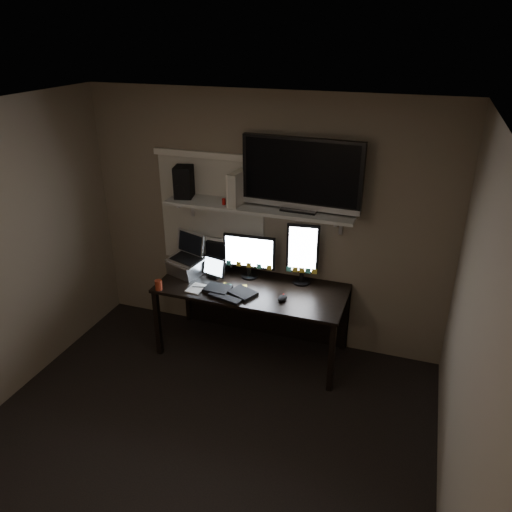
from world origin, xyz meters
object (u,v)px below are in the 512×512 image
at_px(monitor_landscape, 249,256).
at_px(game_console, 237,189).
at_px(mouse, 282,298).
at_px(tablet, 214,267).
at_px(laptop, 186,256).
at_px(keyboard, 230,291).
at_px(tv, 301,175).
at_px(monitor_portrait, 303,254).
at_px(cup, 159,285).
at_px(speaker, 184,182).
at_px(desk, 256,297).

xyz_separation_m(monitor_landscape, game_console, (-0.11, -0.02, 0.68)).
bearing_deg(monitor_landscape, mouse, -40.97).
relative_size(tablet, laptop, 0.65).
height_order(keyboard, tv, tv).
xyz_separation_m(monitor_landscape, monitor_portrait, (0.52, 0.05, 0.08)).
bearing_deg(cup, game_console, 39.45).
distance_m(mouse, laptop, 1.09).
bearing_deg(monitor_landscape, speaker, 174.06).
distance_m(monitor_landscape, speaker, 0.96).
xyz_separation_m(monitor_portrait, speaker, (-1.19, -0.02, 0.60)).
height_order(laptop, tv, tv).
relative_size(keyboard, cup, 5.09).
bearing_deg(laptop, tv, 27.75).
relative_size(tablet, game_console, 0.82).
bearing_deg(keyboard, desk, 75.29).
height_order(monitor_portrait, speaker, speaker).
distance_m(keyboard, tv, 1.25).
bearing_deg(cup, monitor_portrait, 24.81).
relative_size(monitor_portrait, keyboard, 1.23).
bearing_deg(tv, mouse, -94.12).
bearing_deg(tv, keyboard, -142.17).
height_order(tablet, cup, tablet).
distance_m(monitor_landscape, laptop, 0.64).
height_order(cup, speaker, speaker).
bearing_deg(desk, mouse, -37.43).
height_order(monitor_portrait, tablet, monitor_portrait).
bearing_deg(tv, laptop, -168.78).
bearing_deg(laptop, cup, -85.37).
bearing_deg(monitor_portrait, desk, -170.85).
bearing_deg(monitor_portrait, speaker, 174.16).
xyz_separation_m(desk, monitor_portrait, (0.43, 0.12, 0.48)).
bearing_deg(laptop, tablet, 21.59).
bearing_deg(game_console, speaker, -176.19).
relative_size(monitor_landscape, tablet, 2.01).
bearing_deg(game_console, monitor_landscape, 19.10).
relative_size(desk, cup, 18.35).
xyz_separation_m(cup, tv, (1.20, 0.55, 1.03)).
bearing_deg(monitor_portrait, laptop, -177.39).
relative_size(monitor_portrait, game_console, 1.96).
xyz_separation_m(mouse, laptop, (-1.06, 0.20, 0.18)).
distance_m(monitor_landscape, tablet, 0.36).
relative_size(cup, game_console, 0.31).
distance_m(cup, tv, 1.68).
bearing_deg(game_console, laptop, -158.12).
bearing_deg(speaker, tv, -13.41).
distance_m(desk, laptop, 0.81).
height_order(tv, game_console, tv).
height_order(monitor_portrait, mouse, monitor_portrait).
xyz_separation_m(mouse, tv, (0.04, 0.36, 1.06)).
height_order(monitor_landscape, monitor_portrait, monitor_portrait).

